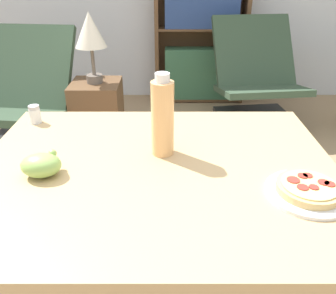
{
  "coord_description": "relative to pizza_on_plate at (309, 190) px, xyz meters",
  "views": [
    {
      "loc": [
        0.1,
        -1.05,
        1.29
      ],
      "look_at": [
        0.1,
        -0.11,
        0.79
      ],
      "focal_mm": 38.0,
      "sensor_mm": 36.0,
      "label": 1
    }
  ],
  "objects": [
    {
      "name": "salt_shaker",
      "position": [
        -0.88,
        0.48,
        0.02
      ],
      "size": [
        0.04,
        0.04,
        0.07
      ],
      "color": "white",
      "rests_on": "dining_table"
    },
    {
      "name": "table_lamp",
      "position": [
        -0.88,
        1.61,
        0.12
      ],
      "size": [
        0.21,
        0.21,
        0.47
      ],
      "color": "#665B51",
      "rests_on": "side_table"
    },
    {
      "name": "pizza_on_plate",
      "position": [
        0.0,
        0.0,
        0.0
      ],
      "size": [
        0.23,
        0.23,
        0.04
      ],
      "color": "white",
      "rests_on": "dining_table"
    },
    {
      "name": "lounge_chair_far",
      "position": [
        0.37,
        2.09,
        -0.46
      ],
      "size": [
        0.75,
        0.83,
        0.88
      ],
      "rotation": [
        0.0,
        0.0,
        0.12
      ],
      "color": "black",
      "rests_on": "ground_plane"
    },
    {
      "name": "lounge_chair_near",
      "position": [
        -1.42,
        1.57,
        -0.46
      ],
      "size": [
        0.74,
        0.83,
        0.88
      ],
      "rotation": [
        0.0,
        0.0,
        -0.11
      ],
      "color": "black",
      "rests_on": "ground_plane"
    },
    {
      "name": "bookshelf",
      "position": [
        -0.06,
        2.74,
        -0.1
      ],
      "size": [
        0.88,
        0.25,
        1.42
      ],
      "color": "brown",
      "rests_on": "ground_plane"
    },
    {
      "name": "grape_bunch",
      "position": [
        -0.74,
        0.1,
        0.02
      ],
      "size": [
        0.12,
        0.1,
        0.07
      ],
      "color": "#93BC5B",
      "rests_on": "dining_table"
    },
    {
      "name": "drink_bottle",
      "position": [
        -0.39,
        0.23,
        0.11
      ],
      "size": [
        0.07,
        0.07,
        0.27
      ],
      "color": "#EFB270",
      "rests_on": "dining_table"
    },
    {
      "name": "side_table",
      "position": [
        -0.88,
        1.61,
        -0.48
      ],
      "size": [
        0.34,
        0.34,
        0.54
      ],
      "color": "brown",
      "rests_on": "ground_plane"
    },
    {
      "name": "dining_table",
      "position": [
        -0.41,
        0.14,
        -0.12
      ],
      "size": [
        1.11,
        0.88,
        0.73
      ],
      "color": "tan",
      "rests_on": "ground_plane"
    }
  ]
}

